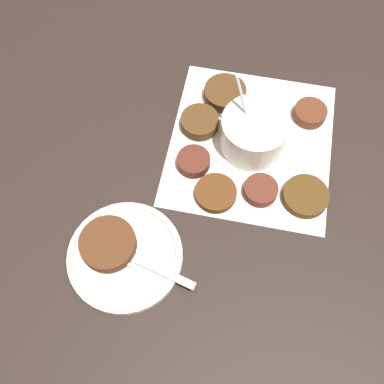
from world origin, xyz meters
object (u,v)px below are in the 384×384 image
sauce_bowl (254,135)px  serving_plate (125,256)px  fritter_on_plate (108,244)px  fork (138,260)px

sauce_bowl → serving_plate: sauce_bowl is taller
fritter_on_plate → serving_plate: bearing=-112.0°
sauce_bowl → serving_plate: size_ratio=0.70×
sauce_bowl → serving_plate: bearing=139.4°
fritter_on_plate → fork: size_ratio=0.56×
serving_plate → fritter_on_plate: fritter_on_plate is taller
serving_plate → fritter_on_plate: bearing=68.0°
sauce_bowl → fork: size_ratio=0.82×
sauce_bowl → serving_plate: (-0.22, 0.19, -0.02)m
serving_plate → fritter_on_plate: 0.03m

